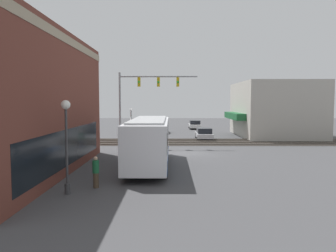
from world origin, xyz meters
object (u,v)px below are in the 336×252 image
Objects in this scene: crossing_signal at (131,124)px; parked_car_white at (195,125)px; streetlamp at (66,138)px; parked_car_black at (160,128)px; parked_car_silver at (204,134)px; pedestrian_at_crossing at (131,139)px; pedestrian_by_lamp at (96,172)px; city_bus at (149,140)px.

crossing_signal reaches higher than parked_car_white.
parked_car_black is at bearing -6.41° from streetlamp.
parked_car_silver is 9.79m from parked_car_black.
pedestrian_at_crossing is (-22.32, 7.68, 0.21)m from parked_car_white.
pedestrian_at_crossing reaches higher than parked_car_silver.
parked_car_white is 2.67× the size of pedestrian_by_lamp.
pedestrian_by_lamp is (-14.88, 0.03, -1.47)m from crossing_signal.
streetlamp is at bearing 158.81° from parked_car_silver.
parked_car_silver is 14.90m from parked_car_white.
streetlamp is at bearing 166.78° from parked_car_white.
pedestrian_by_lamp is at bearing 168.03° from parked_car_white.
pedestrian_by_lamp is at bearing -44.11° from streetlamp.
streetlamp reaches higher than pedestrian_at_crossing.
city_bus is 24.41m from parked_car_black.
crossing_signal is at bearing 8.09° from pedestrian_at_crossing.
pedestrian_by_lamp is at bearing 175.45° from parked_car_black.
crossing_signal is (9.31, 2.36, 0.49)m from city_bus.
parked_car_white is (14.90, 0.00, 0.02)m from parked_car_silver.
crossing_signal is 16.08m from streetlamp.
city_bus reaches higher than pedestrian_at_crossing.
crossing_signal reaches higher than parked_car_silver.
streetlamp is at bearing 173.59° from parked_car_black.
pedestrian_by_lamp reaches higher than parked_car_silver.
parked_car_white is 2.56× the size of pedestrian_at_crossing.
streetlamp is 38.93m from parked_car_white.
city_bus is 9.61m from crossing_signal.
crossing_signal is 1.52m from pedestrian_at_crossing.
pedestrian_at_crossing is (14.38, -0.10, 0.04)m from pedestrian_by_lamp.
city_bus is 2.44× the size of parked_car_silver.
pedestrian_at_crossing is at bearing 161.00° from parked_car_white.
parked_car_black is 15.75m from pedestrian_at_crossing.
crossing_signal is 15.34m from parked_car_black.
streetlamp is 1.04× the size of parked_car_silver.
streetlamp is 2.46m from pedestrian_by_lamp.
city_bus is 6.23× the size of pedestrian_at_crossing.
crossing_signal is at bearing 14.20° from city_bus.
parked_car_white is 23.61m from pedestrian_at_crossing.
parked_car_white is at bearing -9.84° from city_bus.
crossing_signal is 0.84× the size of streetlamp.
city_bus reaches higher than parked_car_white.
parked_car_silver is 2.66× the size of pedestrian_by_lamp.
pedestrian_at_crossing reaches higher than pedestrian_by_lamp.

